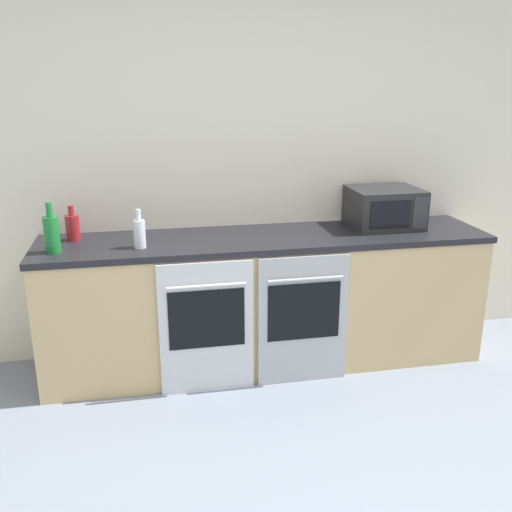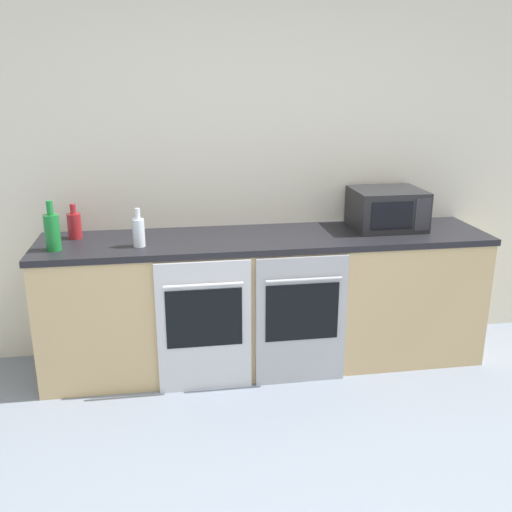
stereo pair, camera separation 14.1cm
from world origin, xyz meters
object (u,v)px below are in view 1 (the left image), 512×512
Objects in this scene: microwave at (384,208)px; bottle_green at (52,233)px; bottle_clear at (139,233)px; oven_left at (207,327)px; oven_right at (303,319)px; bottle_red at (73,227)px.

bottle_green reaches higher than microwave.
bottle_green is (-2.12, -0.20, -0.01)m from microwave.
microwave is 1.64m from bottle_clear.
microwave reaches higher than oven_left.
bottle_red is (-1.36, 0.45, 0.54)m from oven_right.
bottle_red is at bearing 149.43° from oven_left.
bottle_green is at bearing 166.44° from oven_left.
bottle_red is 0.26m from bottle_green.
bottle_red is at bearing 161.61° from oven_right.
oven_left is 1.82× the size of microwave.
microwave is at bearing -1.47° from bottle_red.
microwave is (0.66, 0.40, 0.59)m from oven_right.
bottle_clear is (-0.96, 0.21, 0.55)m from oven_right.
bottle_green is at bearing 171.91° from oven_right.
oven_left is at bearing -30.57° from bottle_red.
bottle_red reaches higher than oven_right.
bottle_green is at bearing -179.89° from bottle_clear.
bottle_clear is at bearing 150.25° from oven_left.
microwave reaches higher than bottle_red.
microwave is at bearing 5.27° from bottle_green.
oven_right is 1.82× the size of microwave.
bottle_green is 1.27× the size of bottle_clear.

